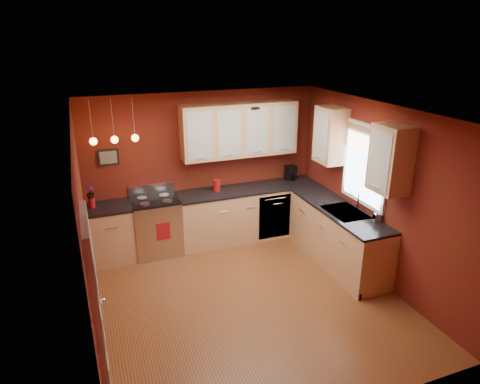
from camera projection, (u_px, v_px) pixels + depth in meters
name	position (u px, v px, depth m)	size (l,w,h in m)	color
floor	(248.00, 298.00, 5.99)	(4.20, 4.20, 0.00)	brown
ceiling	(250.00, 113.00, 5.07)	(4.00, 4.20, 0.02)	white
wall_back	(204.00, 168.00, 7.37)	(4.00, 0.02, 2.60)	maroon
wall_front	(339.00, 304.00, 3.69)	(4.00, 0.02, 2.60)	maroon
wall_left	(86.00, 238.00, 4.87)	(0.02, 4.20, 2.60)	maroon
wall_right	(377.00, 194.00, 6.19)	(0.02, 4.20, 2.60)	maroon
base_cabinets_back_left	(111.00, 234.00, 6.86)	(0.70, 0.60, 0.90)	tan
base_cabinets_back_right	(249.00, 213.00, 7.65)	(2.54, 0.60, 0.90)	tan
base_cabinets_right	(337.00, 237.00, 6.79)	(0.60, 2.10, 0.90)	tan
counter_back_left	(108.00, 207.00, 6.69)	(0.70, 0.62, 0.04)	black
counter_back_right	(249.00, 189.00, 7.48)	(2.54, 0.62, 0.04)	black
counter_right	(340.00, 209.00, 6.62)	(0.62, 2.10, 0.04)	black
gas_range	(157.00, 226.00, 7.09)	(0.76, 0.64, 1.11)	silver
dishwasher_front	(275.00, 217.00, 7.51)	(0.60, 0.02, 0.80)	silver
sink	(345.00, 213.00, 6.49)	(0.50, 0.70, 0.33)	#949499
window	(365.00, 163.00, 6.31)	(0.06, 1.02, 1.22)	white
door_left_wall	(98.00, 320.00, 3.92)	(0.12, 0.82, 2.05)	white
upper_cabinets_back	(240.00, 130.00, 7.18)	(2.00, 0.35, 0.90)	tan
upper_cabinets_right	(358.00, 146.00, 6.19)	(0.35, 1.95, 0.90)	tan
wall_picture	(108.00, 157.00, 6.71)	(0.32, 0.03, 0.26)	black
pendant_lights	(114.00, 139.00, 6.33)	(0.71, 0.11, 0.66)	#949499
red_canister	(217.00, 185.00, 7.30)	(0.13, 0.13, 0.20)	#A61117
red_vase	(92.00, 203.00, 6.61)	(0.10, 0.10, 0.16)	#A61117
flowers	(90.00, 193.00, 6.55)	(0.12, 0.12, 0.22)	#A61117
coffee_maker	(291.00, 173.00, 7.84)	(0.19, 0.19, 0.26)	black
soap_pump	(377.00, 216.00, 6.11)	(0.09, 0.09, 0.19)	white
dish_towel	(163.00, 231.00, 6.80)	(0.22, 0.01, 0.30)	#A61117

